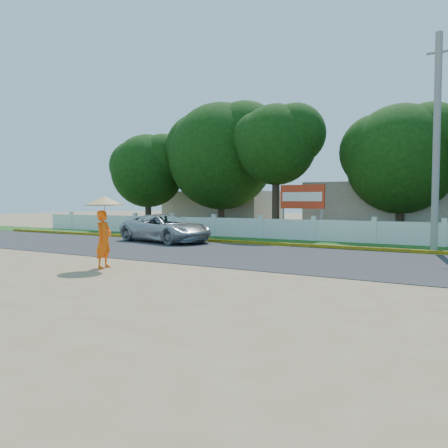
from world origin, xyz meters
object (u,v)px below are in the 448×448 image
Objects in this scene: vehicle at (166,228)px; billboard at (302,200)px; monk_with_parasol at (104,221)px; utility_pole at (437,143)px.

billboard is at bearing -32.90° from vehicle.
monk_with_parasol is 0.75× the size of billboard.
utility_pole is 2.99× the size of billboard.
vehicle is at bearing 115.06° from monk_with_parasol.
monk_with_parasol is at bearing -97.05° from billboard.
monk_with_parasol is at bearing -143.34° from vehicle.
utility_pole is 12.77m from vehicle.
vehicle is at bearing -134.50° from billboard.
utility_pole is at bearing -24.12° from billboard.
vehicle is 1.71× the size of billboard.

